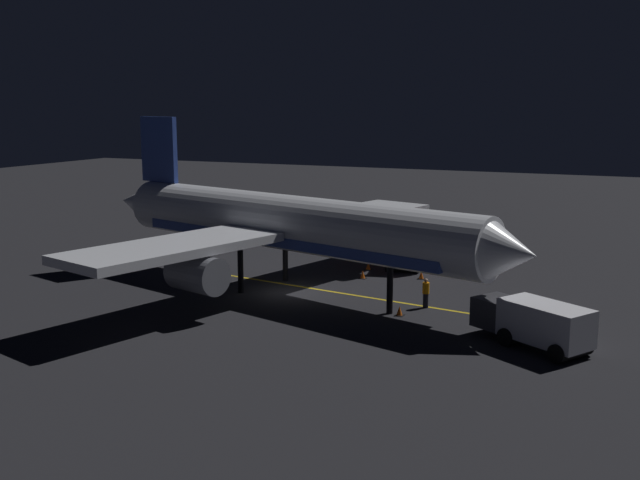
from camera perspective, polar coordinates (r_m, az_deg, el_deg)
name	(u,v)px	position (r m, az deg, el deg)	size (l,w,h in m)	color
ground_plane	(291,294)	(47.27, -2.22, -4.12)	(180.00, 180.00, 0.20)	black
apron_guide_stripe	(356,295)	(46.53, 2.74, -4.23)	(0.24, 20.39, 0.01)	gold
airliner	(284,225)	(46.76, -2.77, 1.13)	(29.31, 32.91, 10.78)	white
baggage_truck	(534,323)	(38.01, 15.99, -6.10)	(4.92, 6.31, 2.28)	silver
catering_truck	(405,250)	(54.75, 6.51, -0.79)	(6.12, 3.25, 2.29)	maroon
ground_crew_worker	(426,293)	(43.96, 8.05, -4.00)	(0.40, 0.40, 1.74)	black
traffic_cone_near_left	(399,311)	(42.33, 6.06, -5.41)	(0.50, 0.50, 0.55)	#EA590F
traffic_cone_near_right	(421,275)	(51.19, 7.70, -2.68)	(0.50, 0.50, 0.55)	#EA590F
traffic_cone_under_wing	(368,266)	(53.65, 3.69, -2.01)	(0.50, 0.50, 0.55)	#EA590F
traffic_cone_far	(363,275)	(50.96, 3.27, -2.66)	(0.50, 0.50, 0.55)	#EA590F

